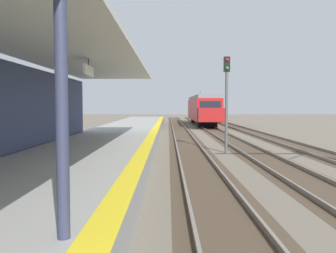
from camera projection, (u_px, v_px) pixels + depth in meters
station_platform at (92, 156)px, 15.27m from camera, size 5.00×80.00×0.91m
station_building_with_canopy at (4, 103)px, 10.97m from camera, size 4.85×24.00×4.43m
track_pair_nearest_platform at (190, 153)px, 19.30m from camera, size 2.34×120.00×0.16m
track_pair_middle at (253, 153)px, 19.32m from camera, size 2.34×120.00×0.16m
track_pair_far_side at (316, 153)px, 19.33m from camera, size 2.34×120.00×0.16m
approaching_train at (201, 109)px, 48.10m from camera, size 2.93×19.60×4.76m
rail_signal_post at (225, 94)px, 19.48m from camera, size 0.32×0.34×5.20m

